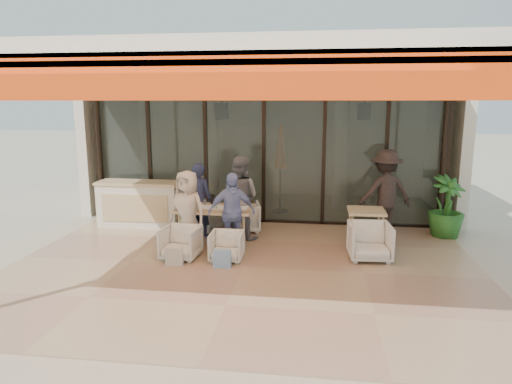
# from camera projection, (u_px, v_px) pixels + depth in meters

# --- Properties ---
(ground) EXTENTS (70.00, 70.00, 0.00)m
(ground) POSITION_uv_depth(u_px,v_px,m) (243.00, 268.00, 7.75)
(ground) COLOR #C6B293
(ground) RESTS_ON ground
(terrace_floor) EXTENTS (8.00, 6.00, 0.01)m
(terrace_floor) POSITION_uv_depth(u_px,v_px,m) (243.00, 268.00, 7.74)
(terrace_floor) COLOR tan
(terrace_floor) RESTS_ON ground
(terrace_structure) EXTENTS (8.00, 6.00, 3.40)m
(terrace_structure) POSITION_uv_depth(u_px,v_px,m) (239.00, 70.00, 6.85)
(terrace_structure) COLOR silver
(terrace_structure) RESTS_ON ground
(glass_storefront) EXTENTS (8.08, 0.10, 3.20)m
(glass_storefront) POSITION_uv_depth(u_px,v_px,m) (264.00, 155.00, 10.35)
(glass_storefront) COLOR #9EADA3
(glass_storefront) RESTS_ON ground
(interior_block) EXTENTS (9.05, 3.62, 3.52)m
(interior_block) POSITION_uv_depth(u_px,v_px,m) (274.00, 122.00, 12.48)
(interior_block) COLOR silver
(interior_block) RESTS_ON ground
(host_counter) EXTENTS (1.85, 0.65, 1.04)m
(host_counter) POSITION_uv_depth(u_px,v_px,m) (140.00, 204.00, 10.23)
(host_counter) COLOR silver
(host_counter) RESTS_ON ground
(dining_table) EXTENTS (1.50, 0.90, 0.93)m
(dining_table) POSITION_uv_depth(u_px,v_px,m) (215.00, 210.00, 8.97)
(dining_table) COLOR #DFBB88
(dining_table) RESTS_ON ground
(chair_far_left) EXTENTS (0.76, 0.74, 0.62)m
(chair_far_left) POSITION_uv_depth(u_px,v_px,m) (206.00, 216.00, 10.01)
(chair_far_left) COLOR silver
(chair_far_left) RESTS_ON ground
(chair_far_right) EXTENTS (0.81, 0.78, 0.71)m
(chair_far_right) POSITION_uv_depth(u_px,v_px,m) (244.00, 216.00, 9.90)
(chair_far_right) COLOR silver
(chair_far_right) RESTS_ON ground
(chair_near_left) EXTENTS (0.68, 0.64, 0.65)m
(chair_near_left) POSITION_uv_depth(u_px,v_px,m) (181.00, 241.00, 8.16)
(chair_near_left) COLOR silver
(chair_near_left) RESTS_ON ground
(chair_near_right) EXTENTS (0.58, 0.54, 0.59)m
(chair_near_right) POSITION_uv_depth(u_px,v_px,m) (227.00, 245.00, 8.06)
(chair_near_right) COLOR silver
(chair_near_right) RESTS_ON ground
(diner_navy) EXTENTS (0.65, 0.52, 1.56)m
(diner_navy) POSITION_uv_depth(u_px,v_px,m) (200.00, 200.00, 9.44)
(diner_navy) COLOR #1B233C
(diner_navy) RESTS_ON ground
(diner_grey) EXTENTS (0.99, 0.86, 1.72)m
(diner_grey) POSITION_uv_depth(u_px,v_px,m) (240.00, 197.00, 9.31)
(diner_grey) COLOR #5C5C60
(diner_grey) RESTS_ON ground
(diner_cream) EXTENTS (0.86, 0.68, 1.53)m
(diner_cream) POSITION_uv_depth(u_px,v_px,m) (188.00, 211.00, 8.56)
(diner_cream) COLOR beige
(diner_cream) RESTS_ON ground
(diner_periwinkle) EXTENTS (0.96, 0.66, 1.51)m
(diner_periwinkle) POSITION_uv_depth(u_px,v_px,m) (232.00, 213.00, 8.46)
(diner_periwinkle) COLOR #7D89D0
(diner_periwinkle) RESTS_ON ground
(tote_bag_cream) EXTENTS (0.30, 0.10, 0.34)m
(tote_bag_cream) POSITION_uv_depth(u_px,v_px,m) (174.00, 257.00, 7.81)
(tote_bag_cream) COLOR silver
(tote_bag_cream) RESTS_ON ground
(tote_bag_blue) EXTENTS (0.30, 0.10, 0.34)m
(tote_bag_blue) POSITION_uv_depth(u_px,v_px,m) (222.00, 259.00, 7.70)
(tote_bag_blue) COLOR #99BFD8
(tote_bag_blue) RESTS_ON ground
(side_table) EXTENTS (0.70, 0.70, 0.74)m
(side_table) POSITION_uv_depth(u_px,v_px,m) (366.00, 215.00, 8.77)
(side_table) COLOR #DFBB88
(side_table) RESTS_ON ground
(side_chair) EXTENTS (0.77, 0.72, 0.74)m
(side_chair) POSITION_uv_depth(u_px,v_px,m) (370.00, 240.00, 8.09)
(side_chair) COLOR silver
(side_chair) RESTS_ON ground
(standing_woman) EXTENTS (1.33, 1.00, 1.82)m
(standing_woman) POSITION_uv_depth(u_px,v_px,m) (385.00, 193.00, 9.51)
(standing_woman) COLOR black
(standing_woman) RESTS_ON ground
(potted_palm) EXTENTS (1.00, 1.00, 1.30)m
(potted_palm) POSITION_uv_depth(u_px,v_px,m) (446.00, 207.00, 9.41)
(potted_palm) COLOR #1E5919
(potted_palm) RESTS_ON ground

